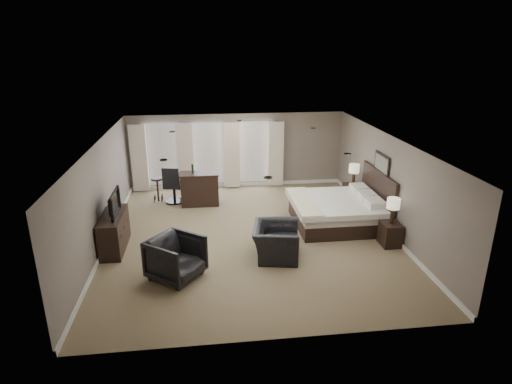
{
  "coord_description": "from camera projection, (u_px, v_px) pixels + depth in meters",
  "views": [
    {
      "loc": [
        -1.13,
        -10.37,
        4.94
      ],
      "look_at": [
        0.2,
        0.4,
        1.1
      ],
      "focal_mm": 30.0,
      "sensor_mm": 36.0,
      "label": 1
    }
  ],
  "objects": [
    {
      "name": "armchair_far",
      "position": [
        176.0,
        256.0,
        9.3
      ],
      "size": [
        1.37,
        1.38,
        1.04
      ],
      "primitive_type": "imported",
      "rotation": [
        0.0,
        0.0,
        0.91
      ],
      "color": "black",
      "rests_on": "ground"
    },
    {
      "name": "room",
      "position": [
        250.0,
        190.0,
        11.04
      ],
      "size": [
        7.6,
        8.6,
        2.64
      ],
      "color": "#75664A",
      "rests_on": "ground"
    },
    {
      "name": "dresser",
      "position": [
        114.0,
        232.0,
        10.64
      ],
      "size": [
        0.51,
        1.57,
        0.91
      ],
      "primitive_type": "cube",
      "color": "black",
      "rests_on": "ground"
    },
    {
      "name": "window_bay",
      "position": [
        209.0,
        155.0,
        14.8
      ],
      "size": [
        5.25,
        0.2,
        2.3
      ],
      "color": "silver",
      "rests_on": "room"
    },
    {
      "name": "armchair_near",
      "position": [
        276.0,
        236.0,
        10.23
      ],
      "size": [
        1.01,
        1.35,
        1.07
      ],
      "primitive_type": "imported",
      "rotation": [
        0.0,
        0.0,
        1.38
      ],
      "color": "black",
      "rests_on": "ground"
    },
    {
      "name": "tv",
      "position": [
        112.0,
        212.0,
        10.46
      ],
      "size": [
        0.6,
        1.05,
        0.14
      ],
      "primitive_type": "imported",
      "rotation": [
        0.0,
        0.0,
        1.57
      ],
      "color": "black",
      "rests_on": "dresser"
    },
    {
      "name": "bar_stool_left",
      "position": [
        158.0,
        190.0,
        13.84
      ],
      "size": [
        0.38,
        0.38,
        0.8
      ],
      "primitive_type": "cube",
      "rotation": [
        0.0,
        0.0,
        0.0
      ],
      "color": "black",
      "rests_on": "ground"
    },
    {
      "name": "bar_stool_right",
      "position": [
        207.0,
        190.0,
        13.81
      ],
      "size": [
        0.48,
        0.48,
        0.77
      ],
      "primitive_type": "cube",
      "rotation": [
        0.0,
        0.0,
        0.41
      ],
      "color": "black",
      "rests_on": "ground"
    },
    {
      "name": "wall_art",
      "position": [
        382.0,
        164.0,
        11.77
      ],
      "size": [
        0.04,
        0.96,
        0.56
      ],
      "primitive_type": "cube",
      "color": "slate",
      "rests_on": "room"
    },
    {
      "name": "lamp_far",
      "position": [
        354.0,
        175.0,
        13.35
      ],
      "size": [
        0.33,
        0.33,
        0.67
      ],
      "primitive_type": "cube",
      "color": "beige",
      "rests_on": "nightstand_far"
    },
    {
      "name": "desk_chair",
      "position": [
        174.0,
        184.0,
        13.69
      ],
      "size": [
        0.75,
        0.75,
        1.23
      ],
      "primitive_type": "cube",
      "rotation": [
        0.0,
        0.0,
        2.9
      ],
      "color": "black",
      "rests_on": "ground"
    },
    {
      "name": "nightstand_far",
      "position": [
        352.0,
        195.0,
        13.57
      ],
      "size": [
        0.49,
        0.6,
        0.66
      ],
      "primitive_type": "cube",
      "color": "black",
      "rests_on": "ground"
    },
    {
      "name": "bar_counter",
      "position": [
        200.0,
        189.0,
        13.51
      ],
      "size": [
        1.21,
        0.63,
        1.06
      ],
      "primitive_type": "cube",
      "color": "black",
      "rests_on": "ground"
    },
    {
      "name": "lamp_near",
      "position": [
        393.0,
        211.0,
        10.66
      ],
      "size": [
        0.33,
        0.33,
        0.67
      ],
      "primitive_type": "cube",
      "color": "beige",
      "rests_on": "nightstand_near"
    },
    {
      "name": "nightstand_near",
      "position": [
        390.0,
        234.0,
        10.87
      ],
      "size": [
        0.45,
        0.55,
        0.6
      ],
      "primitive_type": "cube",
      "color": "black",
      "rests_on": "ground"
    },
    {
      "name": "bed",
      "position": [
        340.0,
        199.0,
        11.97
      ],
      "size": [
        2.41,
        2.3,
        1.53
      ],
      "primitive_type": "cube",
      "color": "silver",
      "rests_on": "ground"
    }
  ]
}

